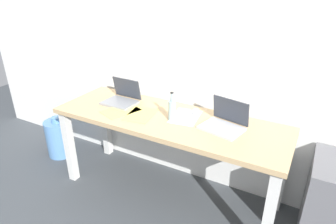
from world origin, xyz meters
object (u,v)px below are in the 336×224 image
at_px(beer_bottle, 172,110).
at_px(filing_cabinet, 335,206).
at_px(laptop_right, 224,122).
at_px(laptop_left, 122,98).
at_px(water_cooler_jug, 59,138).
at_px(desk, 168,129).
at_px(computer_mouse, 195,111).

distance_m(beer_bottle, filing_cabinet, 1.35).
height_order(laptop_right, filing_cabinet, laptop_right).
xyz_separation_m(laptop_left, water_cooler_jug, (-0.83, -0.09, -0.60)).
relative_size(desk, filing_cabinet, 2.87).
relative_size(beer_bottle, filing_cabinet, 0.35).
bearing_deg(desk, water_cooler_jug, -179.63).
xyz_separation_m(laptop_right, water_cooler_jug, (-1.80, -0.06, -0.60)).
relative_size(laptop_right, filing_cabinet, 0.52).
xyz_separation_m(beer_bottle, computer_mouse, (0.11, 0.21, -0.07)).
bearing_deg(beer_bottle, desk, 152.01).
height_order(desk, beer_bottle, beer_bottle).
distance_m(desk, laptop_right, 0.48).
bearing_deg(laptop_left, water_cooler_jug, -173.87).
xyz_separation_m(laptop_left, beer_bottle, (0.56, -0.11, 0.05)).
distance_m(laptop_left, beer_bottle, 0.58).
relative_size(laptop_right, water_cooler_jug, 0.77).
relative_size(desk, water_cooler_jug, 4.25).
height_order(desk, computer_mouse, computer_mouse).
distance_m(desk, computer_mouse, 0.27).
distance_m(laptop_left, laptop_right, 0.97).
xyz_separation_m(laptop_left, computer_mouse, (0.67, 0.11, -0.03)).
bearing_deg(laptop_left, computer_mouse, 9.01).
height_order(laptop_left, computer_mouse, laptop_left).
height_order(beer_bottle, filing_cabinet, beer_bottle).
xyz_separation_m(laptop_left, filing_cabinet, (1.80, 0.00, -0.46)).
xyz_separation_m(desk, laptop_right, (0.45, 0.05, 0.15)).
distance_m(laptop_right, filing_cabinet, 0.96).
height_order(beer_bottle, water_cooler_jug, beer_bottle).
height_order(laptop_left, beer_bottle, beer_bottle).
relative_size(laptop_right, computer_mouse, 3.46).
bearing_deg(laptop_right, water_cooler_jug, -178.09).
bearing_deg(laptop_right, desk, -173.54).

